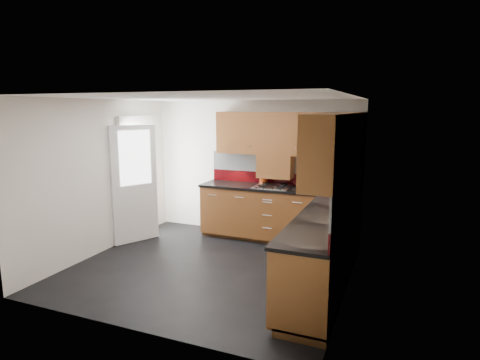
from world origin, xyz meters
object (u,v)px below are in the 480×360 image
at_px(gas_hob, 273,186).
at_px(toaster, 311,183).
at_px(food_processor, 341,189).
at_px(utensil_pot, 263,178).

xyz_separation_m(gas_hob, toaster, (0.61, 0.18, 0.08)).
bearing_deg(food_processor, utensil_pot, 157.01).
bearing_deg(food_processor, toaster, 135.18).
distance_m(gas_hob, food_processor, 1.25).
bearing_deg(gas_hob, toaster, 16.72).
relative_size(utensil_pot, food_processor, 1.72).
bearing_deg(gas_hob, food_processor, -18.15).
distance_m(gas_hob, toaster, 0.64).
distance_m(utensil_pot, toaster, 0.85).
bearing_deg(utensil_pot, toaster, -2.18).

